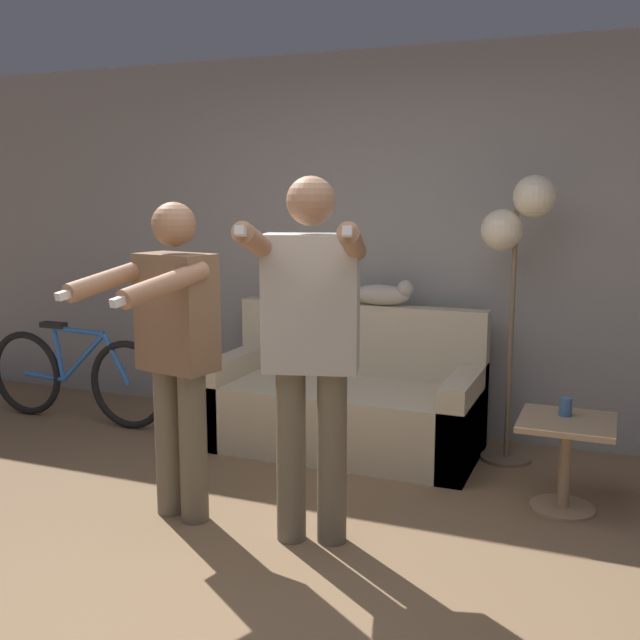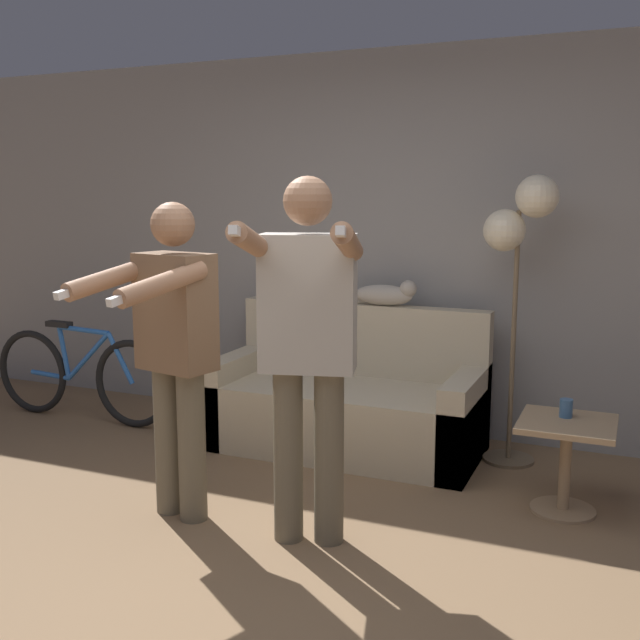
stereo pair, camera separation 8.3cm
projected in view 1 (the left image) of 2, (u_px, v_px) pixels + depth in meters
ground_plane at (240, 601)px, 3.05m from camera, size 16.00×16.00×0.00m
wall_back at (409, 244)px, 5.11m from camera, size 10.00×0.05×2.60m
couch at (345, 404)px, 4.87m from camera, size 1.72×0.81×0.91m
person_left at (174, 343)px, 3.69m from camera, size 0.55×0.73×1.60m
person_right at (311, 336)px, 3.41m from camera, size 0.62×0.75×1.72m
cat at (383, 294)px, 4.96m from camera, size 0.54×0.14×0.18m
floor_lamp at (517, 233)px, 4.45m from camera, size 0.43×0.31×1.75m
side_table at (566, 445)px, 3.89m from camera, size 0.48×0.48×0.49m
cup at (565, 407)px, 3.92m from camera, size 0.07×0.07×0.10m
bicycle at (75, 377)px, 5.42m from camera, size 1.55×0.07×0.72m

